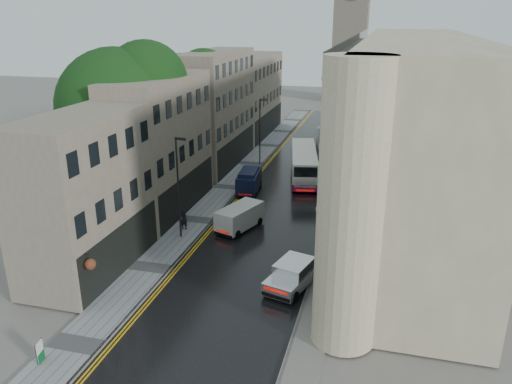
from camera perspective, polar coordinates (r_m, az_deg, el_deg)
The scene contains 16 objects.
road at distance 46.40m, azimuth 3.71°, elevation -0.14°, with size 9.00×85.00×0.02m, color black.
left_sidewalk at distance 47.77m, azimuth -3.18°, elevation 0.52°, with size 2.70×85.00×0.12m, color gray.
right_sidewalk at distance 45.73m, azimuth 10.36°, elevation -0.67°, with size 1.80×85.00×0.12m, color slate.
old_shop_row at distance 49.66m, azimuth -6.42°, elevation 8.28°, with size 4.50×56.00×12.00m, color gray, non-canonical shape.
modern_block at distance 42.34m, azimuth 17.41°, elevation 6.91°, with size 8.00×40.00×14.00m, color beige, non-canonical shape.
tree_near at distance 41.93m, azimuth -15.32°, elevation 6.92°, with size 10.56×10.56×13.89m, color black, non-canonical shape.
tree_far at distance 53.36m, azimuth -8.06°, elevation 9.25°, with size 9.24×9.24×12.46m, color black, non-canonical shape.
cream_bus at distance 47.82m, azimuth 4.27°, elevation 2.27°, with size 2.37×10.44×2.85m, color white, non-canonical shape.
white_lorry at distance 56.72m, azimuth 7.32°, elevation 5.59°, with size 2.33×7.77×4.08m, color silver, non-canonical shape.
silver_hatchback at distance 29.88m, azimuth 1.34°, elevation -10.13°, with size 1.94×4.44×1.66m, color silver, non-canonical shape.
white_van at distance 37.76m, azimuth -4.22°, elevation -3.35°, with size 1.80×4.20×1.90m, color beige, non-canonical shape.
navy_van at distance 45.09m, azimuth -2.14°, elevation 0.82°, with size 1.76×4.41×2.25m, color black, non-canonical shape.
pedestrian at distance 38.52m, azimuth -8.25°, elevation -3.09°, with size 0.59×0.39×1.63m, color black.
lamp_post_near at distance 36.19m, azimuth -8.86°, elevation 0.35°, with size 0.85×0.19×7.52m, color black, non-canonical shape.
lamp_post_far at distance 54.33m, azimuth 0.45°, elevation 6.86°, with size 0.80×0.18×7.07m, color black, non-canonical shape.
estate_sign at distance 26.79m, azimuth -23.48°, elevation -16.41°, with size 0.08×0.63×1.04m, color white, non-canonical shape.
Camera 1 is at (8.22, -15.38, 15.70)m, focal length 35.00 mm.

